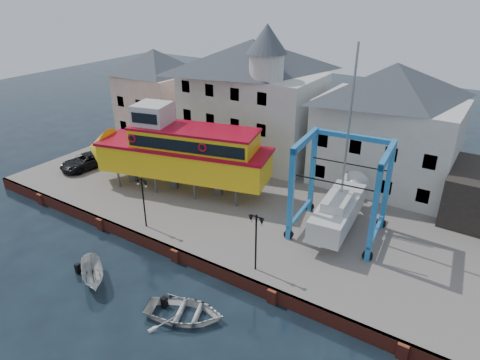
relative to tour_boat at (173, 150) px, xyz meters
The scene contains 13 objects.
ground 11.18m from the tour_boat, 49.20° to the right, with size 140.00×140.00×0.00m, color black.
hardstanding 8.51m from the tour_boat, 26.56° to the left, with size 44.00×22.00×1.00m, color #6A615B.
quay_wall 10.90m from the tour_boat, 48.81° to the right, with size 44.00×0.47×1.00m.
building_pink 15.42m from the tour_boat, 137.78° to the left, with size 8.00×7.00×10.30m.
building_white_main 11.17m from the tour_boat, 80.65° to the left, with size 14.00×8.30×14.00m.
building_white_right 19.39m from the tour_boat, 35.89° to the left, with size 12.00×8.00×11.20m.
lamp_post_left 7.02m from the tour_boat, 67.90° to the right, with size 1.12×0.32×4.20m.
lamp_post_right 14.21m from the tour_boat, 27.17° to the right, with size 1.12×0.32×4.20m.
tour_boat is the anchor object (origin of this frame).
travel_lift 15.49m from the tour_boat, ahead, with size 6.99×9.44×13.98m.
van 11.10m from the tour_boat, behind, with size 2.43×5.28×1.47m, color black.
motorboat_a 13.73m from the tour_boat, 74.50° to the right, with size 1.42×3.76×1.45m, color silver.
motorboat_b 16.63m from the tour_boat, 47.39° to the right, with size 3.47×4.86×1.01m, color silver.
Camera 1 is at (17.82, -18.87, 18.65)m, focal length 32.00 mm.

